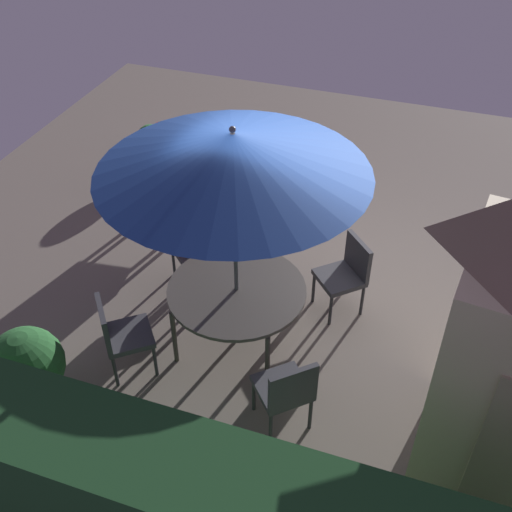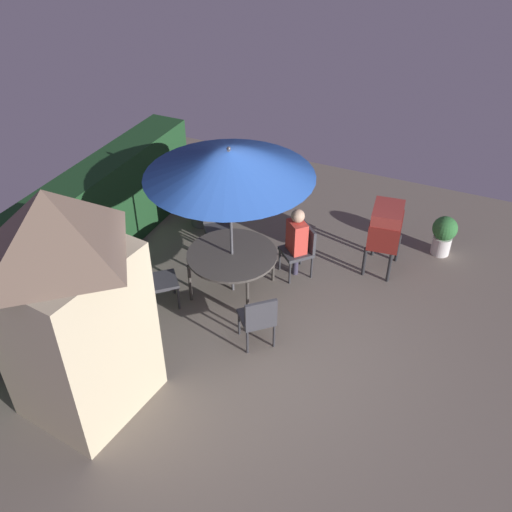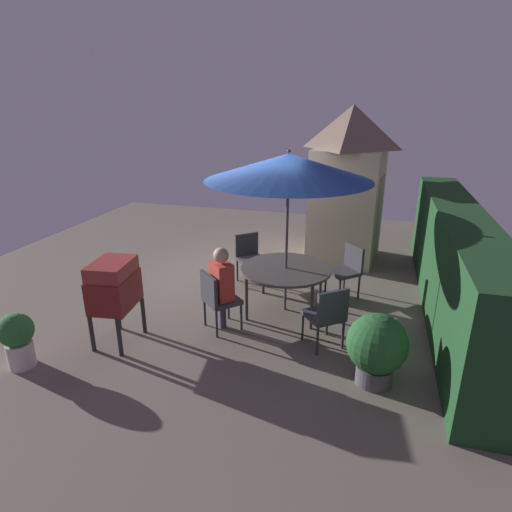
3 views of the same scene
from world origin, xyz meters
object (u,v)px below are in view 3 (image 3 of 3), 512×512
object	(u,v)px
patio_table	(286,271)
person_in_red	(222,279)
patio_umbrella	(289,167)
potted_plant_by_shed	(377,347)
chair_near_shed	(217,297)
chair_toward_house	(250,255)
chair_toward_hedge	(347,267)
potted_plant_by_grill	(17,338)
bbq_grill	(114,286)
chair_far_side	(327,313)
garden_shed	(348,184)

from	to	relation	value
patio_table	person_in_red	distance (m)	1.13
patio_table	patio_umbrella	world-z (taller)	patio_umbrella
patio_umbrella	potted_plant_by_shed	distance (m)	2.78
patio_umbrella	potted_plant_by_shed	bearing A→B (deg)	42.20
patio_table	chair_near_shed	distance (m)	1.22
chair_toward_house	chair_near_shed	bearing A→B (deg)	1.72
chair_near_shed	person_in_red	bearing A→B (deg)	136.90
chair_toward_hedge	potted_plant_by_grill	distance (m)	5.00
bbq_grill	chair_far_side	size ratio (longest dim) A/B	1.33
patio_table	potted_plant_by_shed	bearing A→B (deg)	42.20
person_in_red	chair_toward_hedge	bearing A→B (deg)	134.27
chair_near_shed	potted_plant_by_shed	world-z (taller)	chair_near_shed
patio_umbrella	potted_plant_by_shed	size ratio (longest dim) A/B	2.86
garden_shed	patio_umbrella	world-z (taller)	garden_shed
garden_shed	chair_near_shed	bearing A→B (deg)	-22.87
chair_toward_hedge	chair_toward_house	xyz separation A→B (m)	(-0.15, -1.78, 0.00)
garden_shed	chair_far_side	size ratio (longest dim) A/B	3.47
patio_table	chair_far_side	distance (m)	1.23
patio_table	potted_plant_by_shed	distance (m)	2.12
patio_umbrella	chair_toward_house	distance (m)	2.20
patio_table	chair_toward_hedge	size ratio (longest dim) A/B	1.58
garden_shed	patio_table	xyz separation A→B (m)	(2.74, -0.70, -0.92)
patio_umbrella	potted_plant_by_grill	bearing A→B (deg)	-49.97
chair_far_side	bbq_grill	bearing A→B (deg)	-77.47
chair_far_side	person_in_red	size ratio (longest dim) A/B	0.71
patio_table	chair_near_shed	bearing A→B (deg)	-43.10
patio_table	potted_plant_by_grill	bearing A→B (deg)	-49.97
person_in_red	bbq_grill	bearing A→B (deg)	-59.13
potted_plant_by_shed	patio_umbrella	bearing A→B (deg)	-137.80
patio_umbrella	potted_plant_by_grill	size ratio (longest dim) A/B	3.46
chair_far_side	potted_plant_by_grill	distance (m)	3.95
bbq_grill	chair_far_side	distance (m)	2.88
chair_toward_hedge	potted_plant_by_grill	xyz separation A→B (m)	(3.24, -3.80, -0.11)
patio_table	potted_plant_by_shed	world-z (taller)	potted_plant_by_shed
chair_toward_house	bbq_grill	bearing A→B (deg)	-24.38
bbq_grill	potted_plant_by_shed	world-z (taller)	bbq_grill
potted_plant_by_grill	person_in_red	xyz separation A→B (m)	(-1.61, 2.13, 0.37)
chair_toward_hedge	potted_plant_by_grill	bearing A→B (deg)	-49.53
patio_table	bbq_grill	bearing A→B (deg)	-52.20
chair_toward_hedge	person_in_red	distance (m)	2.35
chair_near_shed	potted_plant_by_grill	size ratio (longest dim) A/B	1.22
chair_far_side	potted_plant_by_shed	bearing A→B (deg)	46.84
chair_near_shed	potted_plant_by_shed	distance (m)	2.35
chair_toward_house	potted_plant_by_grill	bearing A→B (deg)	-30.72
patio_table	bbq_grill	world-z (taller)	bbq_grill
garden_shed	potted_plant_by_grill	distance (m)	6.41
chair_near_shed	chair_far_side	distance (m)	1.59
chair_toward_house	potted_plant_by_grill	xyz separation A→B (m)	(3.40, -2.02, -0.11)
chair_near_shed	chair_far_side	size ratio (longest dim) A/B	1.00
chair_toward_house	potted_plant_by_shed	bearing A→B (deg)	42.32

